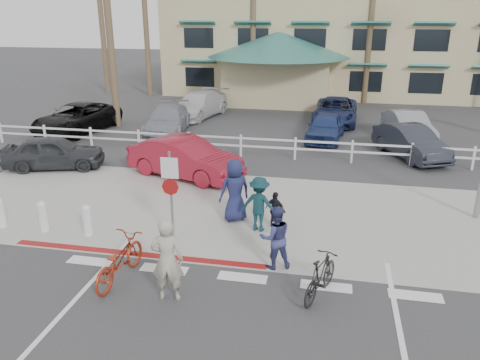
% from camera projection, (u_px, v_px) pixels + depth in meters
% --- Properties ---
extents(ground, '(140.00, 140.00, 0.00)m').
position_uv_depth(ground, '(238.00, 292.00, 10.78)').
color(ground, '#333335').
extents(bike_path, '(12.00, 16.00, 0.01)m').
position_uv_depth(bike_path, '(217.00, 349.00, 8.94)').
color(bike_path, '#333335').
rests_on(bike_path, ground).
extents(sidewalk_plaza, '(22.00, 7.00, 0.01)m').
position_uv_depth(sidewalk_plaza, '(266.00, 214.00, 14.93)').
color(sidewalk_plaza, gray).
rests_on(sidewalk_plaza, ground).
extents(cross_street, '(40.00, 5.00, 0.01)m').
position_uv_depth(cross_street, '(280.00, 174.00, 18.62)').
color(cross_street, '#333335').
rests_on(cross_street, ground).
extents(parking_lot, '(50.00, 16.00, 0.01)m').
position_uv_depth(parking_lot, '(299.00, 122.00, 27.39)').
color(parking_lot, '#333335').
rests_on(parking_lot, ground).
extents(curb_red, '(7.00, 0.25, 0.02)m').
position_uv_depth(curb_red, '(136.00, 254.00, 12.44)').
color(curb_red, maroon).
rests_on(curb_red, ground).
extents(rail_fence, '(29.40, 0.16, 1.00)m').
position_uv_depth(rail_fence, '(298.00, 149.00, 20.21)').
color(rail_fence, silver).
rests_on(rail_fence, ground).
extents(building, '(28.00, 16.00, 11.30)m').
position_uv_depth(building, '(340.00, 18.00, 37.10)').
color(building, '#C9B889').
rests_on(building, ground).
extents(sign_post, '(0.50, 0.10, 2.90)m').
position_uv_depth(sign_post, '(171.00, 192.00, 12.75)').
color(sign_post, gray).
rests_on(sign_post, ground).
extents(bollard_0, '(0.26, 0.26, 0.95)m').
position_uv_depth(bollard_0, '(87.00, 220.00, 13.35)').
color(bollard_0, silver).
rests_on(bollard_0, ground).
extents(bollard_1, '(0.26, 0.26, 0.95)m').
position_uv_depth(bollard_1, '(43.00, 216.00, 13.61)').
color(bollard_1, silver).
rests_on(bollard_1, ground).
extents(bollard_2, '(0.26, 0.26, 0.95)m').
position_uv_depth(bollard_2, '(1.00, 212.00, 13.87)').
color(bollard_2, silver).
rests_on(bollard_2, ground).
extents(palm_1, '(4.00, 4.00, 13.00)m').
position_uv_depth(palm_1, '(145.00, 6.00, 33.86)').
color(palm_1, '#1D4C1F').
rests_on(palm_1, ground).
extents(palm_5, '(4.00, 4.00, 13.00)m').
position_uv_depth(palm_5, '(372.00, 5.00, 30.90)').
color(palm_5, '#1D4C1F').
rests_on(palm_5, ground).
extents(palm_10, '(4.00, 4.00, 12.00)m').
position_uv_depth(palm_10, '(108.00, 13.00, 24.43)').
color(palm_10, '#1D4C1F').
rests_on(palm_10, ground).
extents(bike_red, '(0.92, 2.10, 1.07)m').
position_uv_depth(bike_red, '(119.00, 260.00, 11.09)').
color(bike_red, maroon).
rests_on(bike_red, ground).
extents(rider_red, '(0.78, 0.57, 1.95)m').
position_uv_depth(rider_red, '(167.00, 260.00, 10.20)').
color(rider_red, '#AAA28D').
rests_on(rider_red, ground).
extents(bike_black, '(1.05, 1.74, 1.01)m').
position_uv_depth(bike_black, '(320.00, 276.00, 10.45)').
color(bike_black, black).
rests_on(bike_black, ground).
extents(rider_black, '(0.97, 0.87, 1.65)m').
position_uv_depth(rider_black, '(275.00, 237.00, 11.56)').
color(rider_black, navy).
rests_on(rider_black, ground).
extents(pedestrian_a, '(1.16, 0.79, 1.65)m').
position_uv_depth(pedestrian_a, '(259.00, 204.00, 13.55)').
color(pedestrian_a, '#0E2F36').
rests_on(pedestrian_a, ground).
extents(pedestrian_child, '(0.72, 0.50, 1.13)m').
position_uv_depth(pedestrian_child, '(275.00, 210.00, 13.81)').
color(pedestrian_child, black).
rests_on(pedestrian_child, ground).
extents(pedestrian_b, '(1.14, 1.05, 1.95)m').
position_uv_depth(pedestrian_b, '(235.00, 190.00, 14.18)').
color(pedestrian_b, '#1C214D').
rests_on(pedestrian_b, ground).
extents(car_white_sedan, '(4.92, 3.09, 1.53)m').
position_uv_depth(car_white_sedan, '(185.00, 158.00, 18.06)').
color(car_white_sedan, maroon).
rests_on(car_white_sedan, ground).
extents(car_red_compact, '(4.26, 2.67, 1.35)m').
position_uv_depth(car_red_compact, '(54.00, 152.00, 19.09)').
color(car_red_compact, '#2C2E32').
rests_on(car_red_compact, ground).
extents(lot_car_0, '(3.29, 5.71, 1.50)m').
position_uv_depth(lot_car_0, '(77.00, 118.00, 24.89)').
color(lot_car_0, black).
rests_on(lot_car_0, ground).
extents(lot_car_1, '(2.78, 5.17, 1.42)m').
position_uv_depth(lot_car_1, '(167.00, 120.00, 24.58)').
color(lot_car_1, gray).
rests_on(lot_car_1, ground).
extents(lot_car_2, '(2.06, 4.18, 1.37)m').
position_uv_depth(lot_car_2, '(326.00, 127.00, 23.30)').
color(lot_car_2, navy).
rests_on(lot_car_2, ground).
extents(lot_car_3, '(2.37, 4.56, 1.43)m').
position_uv_depth(lot_car_3, '(408.00, 126.00, 23.25)').
color(lot_car_3, gray).
rests_on(lot_car_3, ground).
extents(lot_car_4, '(3.21, 5.51, 1.50)m').
position_uv_depth(lot_car_4, '(198.00, 105.00, 28.48)').
color(lot_car_4, silver).
rests_on(lot_car_4, ground).
extents(lot_car_5, '(2.60, 5.24, 1.43)m').
position_uv_depth(lot_car_5, '(335.00, 111.00, 26.88)').
color(lot_car_5, '#1A234E').
rests_on(lot_car_5, ground).
extents(lot_car_6, '(3.13, 4.49, 1.40)m').
position_uv_depth(lot_car_6, '(411.00, 142.00, 20.51)').
color(lot_car_6, '#252831').
rests_on(lot_car_6, ground).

